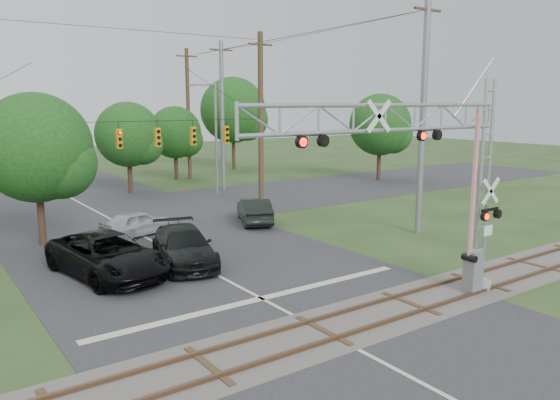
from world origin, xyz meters
TOP-DOWN VIEW (x-y plane):
  - ground at (0.00, 0.00)m, footprint 160.00×160.00m
  - road_main at (0.00, 10.00)m, footprint 14.00×90.00m
  - road_cross at (0.00, 24.00)m, footprint 90.00×12.00m
  - railroad_track at (0.00, 2.00)m, footprint 90.00×3.20m
  - crossing_gantry at (4.12, 1.63)m, footprint 11.18×1.01m
  - traffic_signal_span at (0.88, 20.00)m, footprint 19.34×0.36m
  - pickup_black at (-3.66, 11.40)m, footprint 3.96×6.74m
  - car_dark at (-0.36, 11.17)m, footprint 3.54×5.90m
  - sedan_silver at (-0.14, 17.33)m, footprint 4.35×2.59m
  - suv_dark at (6.68, 16.44)m, footprint 3.32×4.83m
  - streetlight at (9.81, 27.05)m, footprint 2.28×0.24m
  - utility_poles at (2.92, 22.38)m, footprint 25.75×26.84m
  - treeline at (-2.33, 35.42)m, footprint 54.05×28.85m

SIDE VIEW (x-z plane):
  - ground at x=0.00m, z-range 0.00..0.00m
  - road_main at x=0.00m, z-range 0.00..0.02m
  - road_cross at x=0.00m, z-range 0.00..0.02m
  - railroad_track at x=0.00m, z-range -0.05..0.11m
  - sedan_silver at x=-0.14m, z-range 0.00..1.39m
  - suv_dark at x=6.68m, z-range 0.00..1.51m
  - car_dark at x=-0.36m, z-range 0.00..1.60m
  - pickup_black at x=-3.66m, z-range 0.00..1.76m
  - streetlight at x=9.81m, z-range 0.51..9.04m
  - crossing_gantry at x=4.12m, z-range 0.90..8.78m
  - traffic_signal_span at x=0.88m, z-range -0.15..11.35m
  - treeline at x=-2.33m, z-range 0.72..10.66m
  - utility_poles at x=2.92m, z-range -0.10..12.31m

